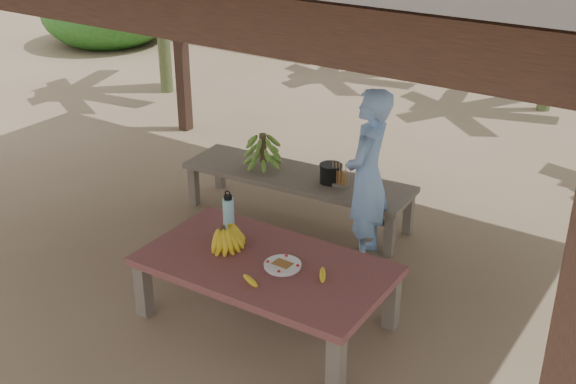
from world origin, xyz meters
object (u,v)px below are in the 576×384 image
Objects in this scene: woman at (367,177)px; bench at (297,180)px; ripe_banana_bunch at (223,235)px; cooking_pot at (331,174)px; plate at (283,266)px; work_table at (265,270)px; water_flask at (228,212)px.

bench is at bearing -117.72° from woman.
ripe_banana_bunch is 1.54m from cooking_pot.
cooking_pot is at bearing 89.33° from ripe_banana_bunch.
ripe_banana_bunch reaches higher than plate.
work_table is 9.26× the size of cooking_pot.
woman is (0.01, 1.22, 0.24)m from plate.
bench is 8.36× the size of plate.
woman is (0.88, -0.30, 0.36)m from bench.
water_flask is at bearing 119.95° from ripe_banana_bunch.
ripe_banana_bunch is at bearing -33.64° from woman.
cooking_pot is (0.02, 1.54, -0.06)m from ripe_banana_bunch.
bench is 1.29m from water_flask.
cooking_pot is (-0.38, 1.55, 0.10)m from work_table.
bench is 1.56m from ripe_banana_bunch.
work_table is at bearing -26.53° from water_flask.
work_table is 1.28m from woman.
water_flask is 1.30m from cooking_pot.
work_table is 0.17m from plate.
plate is 0.75m from water_flask.
bench is 1.75m from plate.
plate is at bearing 0.50° from work_table.
woman is (0.16, 1.23, 0.32)m from work_table.
water_flask is at bearing -86.74° from bench.
ripe_banana_bunch is 0.30m from water_flask.
cooking_pot is at bearing 102.08° from work_table.
bench is 11.37× the size of cooking_pot.
ripe_banana_bunch is at bearing -82.65° from bench.
plate is 1.36× the size of cooking_pot.
bench is at bearing 102.17° from ripe_banana_bunch.
water_flask is at bearing 151.96° from work_table.
ripe_banana_bunch is (-0.39, 0.01, 0.16)m from work_table.
water_flask reaches higher than bench.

